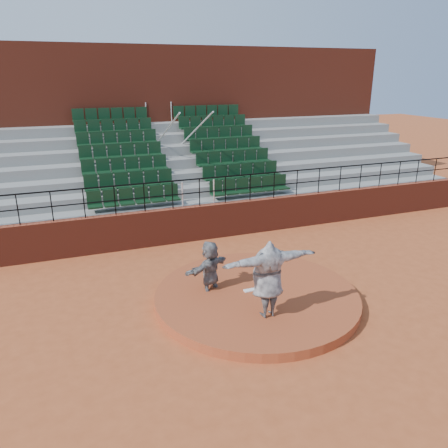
# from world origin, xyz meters

# --- Properties ---
(ground) EXTENTS (90.00, 90.00, 0.00)m
(ground) POSITION_xyz_m (0.00, 0.00, 0.00)
(ground) COLOR #AD4F27
(ground) RESTS_ON ground
(pitchers_mound) EXTENTS (5.50, 5.50, 0.25)m
(pitchers_mound) POSITION_xyz_m (0.00, 0.00, 0.12)
(pitchers_mound) COLOR #A14524
(pitchers_mound) RESTS_ON ground
(pitching_rubber) EXTENTS (0.60, 0.15, 0.03)m
(pitching_rubber) POSITION_xyz_m (0.00, 0.15, 0.27)
(pitching_rubber) COLOR white
(pitching_rubber) RESTS_ON pitchers_mound
(boundary_wall) EXTENTS (24.00, 0.30, 1.30)m
(boundary_wall) POSITION_xyz_m (0.00, 5.00, 0.65)
(boundary_wall) COLOR maroon
(boundary_wall) RESTS_ON ground
(wall_railing) EXTENTS (24.04, 0.05, 1.03)m
(wall_railing) POSITION_xyz_m (0.00, 5.00, 2.03)
(wall_railing) COLOR black
(wall_railing) RESTS_ON boundary_wall
(seating_deck) EXTENTS (24.00, 5.97, 4.63)m
(seating_deck) POSITION_xyz_m (0.00, 8.65, 1.44)
(seating_deck) COLOR gray
(seating_deck) RESTS_ON ground
(press_box_facade) EXTENTS (24.00, 3.00, 7.10)m
(press_box_facade) POSITION_xyz_m (0.00, 12.60, 3.55)
(press_box_facade) COLOR maroon
(press_box_facade) RESTS_ON ground
(pitcher) EXTENTS (2.42, 0.70, 1.96)m
(pitcher) POSITION_xyz_m (-0.26, -1.14, 1.23)
(pitcher) COLOR black
(pitcher) RESTS_ON pitchers_mound
(fielder) EXTENTS (1.57, 1.12, 1.63)m
(fielder) POSITION_xyz_m (-1.10, 0.67, 0.82)
(fielder) COLOR black
(fielder) RESTS_ON ground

